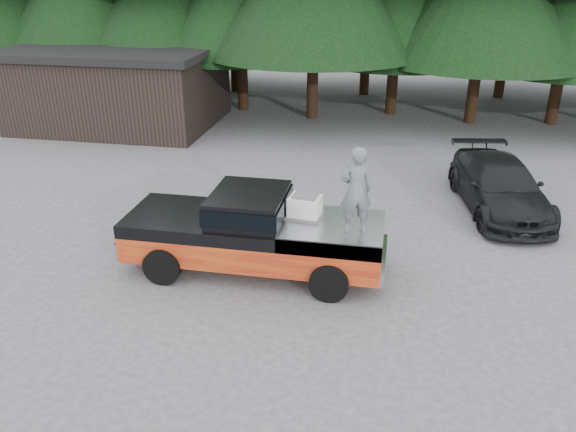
% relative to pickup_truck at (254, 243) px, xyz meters
% --- Properties ---
extents(ground, '(120.00, 120.00, 0.00)m').
position_rel_pickup_truck_xyz_m(ground, '(0.24, -0.56, -0.67)').
color(ground, '#454648').
rests_on(ground, ground).
extents(pickup_truck, '(6.00, 2.04, 1.33)m').
position_rel_pickup_truck_xyz_m(pickup_truck, '(0.00, 0.00, 0.00)').
color(pickup_truck, '#D45617').
rests_on(pickup_truck, ground).
extents(truck_cab, '(1.66, 1.90, 0.59)m').
position_rel_pickup_truck_xyz_m(truck_cab, '(-0.10, 0.00, 0.96)').
color(truck_cab, black).
rests_on(truck_cab, pickup_truck).
extents(air_compressor, '(0.75, 0.65, 0.47)m').
position_rel_pickup_truck_xyz_m(air_compressor, '(1.13, 0.22, 0.90)').
color(air_compressor, silver).
rests_on(air_compressor, pickup_truck).
extents(man_on_bed, '(0.79, 0.64, 1.88)m').
position_rel_pickup_truck_xyz_m(man_on_bed, '(2.27, -0.31, 1.60)').
color(man_on_bed, '#585E5F').
rests_on(man_on_bed, pickup_truck).
extents(parked_car, '(2.79, 5.21, 1.44)m').
position_rel_pickup_truck_xyz_m(parked_car, '(6.03, 4.67, 0.05)').
color(parked_car, black).
rests_on(parked_car, ground).
extents(utility_building, '(8.40, 6.40, 3.30)m').
position_rel_pickup_truck_xyz_m(utility_building, '(-8.76, 11.44, 1.00)').
color(utility_building, black).
rests_on(utility_building, ground).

